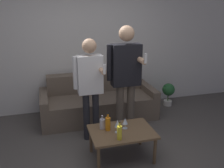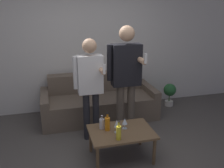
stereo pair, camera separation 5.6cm
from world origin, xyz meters
TOP-DOWN VIEW (x-y plane):
  - ground_plane at (0.00, 0.00)m, footprint 16.00×16.00m
  - wall_back at (0.00, 2.14)m, footprint 8.00×0.06m
  - couch at (0.13, 1.64)m, footprint 2.11×0.91m
  - coffee_table at (0.15, 0.20)m, footprint 0.87×0.61m
  - bottle_orange at (-0.10, 0.34)m, footprint 0.07×0.07m
  - bottle_green at (-0.03, 0.27)m, footprint 0.07×0.07m
  - bottle_dark at (0.05, -0.00)m, footprint 0.06×0.06m
  - wine_glass_near at (0.07, 0.18)m, footprint 0.07×0.07m
  - wine_glass_far at (0.21, 0.26)m, footprint 0.07×0.07m
  - person_standing_left at (-0.16, 0.84)m, footprint 0.44×0.41m
  - person_standing_right at (0.40, 0.83)m, footprint 0.53×0.45m
  - potted_plant at (1.67, 1.75)m, footprint 0.26×0.26m

SIDE VIEW (x-z plane):
  - ground_plane at x=0.00m, z-range 0.00..0.00m
  - couch at x=0.13m, z-range -0.11..0.68m
  - potted_plant at x=1.67m, z-range 0.06..0.55m
  - coffee_table at x=0.15m, z-range 0.16..0.59m
  - bottle_orange at x=-0.10m, z-range 0.40..0.60m
  - bottle_dark at x=0.05m, z-range 0.40..0.65m
  - bottle_green at x=-0.03m, z-range 0.40..0.65m
  - wine_glass_far at x=0.21m, z-range 0.45..0.60m
  - wine_glass_near at x=0.07m, z-range 0.46..0.64m
  - person_standing_left at x=-0.16m, z-range 0.16..1.76m
  - person_standing_right at x=0.40m, z-range 0.16..1.93m
  - wall_back at x=0.00m, z-range 0.00..2.70m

